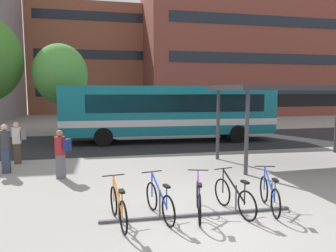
{
  "coord_description": "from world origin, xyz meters",
  "views": [
    {
      "loc": [
        -2.2,
        -6.29,
        2.96
      ],
      "look_at": [
        0.22,
        5.09,
        1.59
      ],
      "focal_mm": 32.61,
      "sensor_mm": 36.0,
      "label": 1
    }
  ],
  "objects_px": {
    "parked_bicycle_blue_4": "(269,195)",
    "transit_shelter": "(301,90)",
    "city_bus": "(168,111)",
    "parked_bicycle_blue_1": "(160,202)",
    "commuter_navy_pack_2": "(61,151)",
    "parked_bicycle_black_3": "(234,197)",
    "commuter_grey_pack_1": "(18,140)",
    "parked_bicycle_purple_2": "(199,200)",
    "street_tree_0": "(61,74)",
    "commuter_red_pack_0": "(4,145)",
    "parked_bicycle_orange_0": "(118,207)"
  },
  "relations": [
    {
      "from": "parked_bicycle_black_3",
      "to": "city_bus",
      "type": "bearing_deg",
      "value": -14.25
    },
    {
      "from": "parked_bicycle_black_3",
      "to": "transit_shelter",
      "type": "distance_m",
      "value": 6.99
    },
    {
      "from": "parked_bicycle_blue_1",
      "to": "parked_bicycle_purple_2",
      "type": "bearing_deg",
      "value": -106.7
    },
    {
      "from": "parked_bicycle_orange_0",
      "to": "commuter_navy_pack_2",
      "type": "relative_size",
      "value": 1.04
    },
    {
      "from": "parked_bicycle_blue_1",
      "to": "commuter_red_pack_0",
      "type": "bearing_deg",
      "value": 31.75
    },
    {
      "from": "commuter_grey_pack_1",
      "to": "city_bus",
      "type": "bearing_deg",
      "value": -158.95
    },
    {
      "from": "parked_bicycle_blue_1",
      "to": "street_tree_0",
      "type": "bearing_deg",
      "value": 3.08
    },
    {
      "from": "parked_bicycle_orange_0",
      "to": "commuter_red_pack_0",
      "type": "height_order",
      "value": "commuter_red_pack_0"
    },
    {
      "from": "parked_bicycle_purple_2",
      "to": "street_tree_0",
      "type": "height_order",
      "value": "street_tree_0"
    },
    {
      "from": "city_bus",
      "to": "street_tree_0",
      "type": "height_order",
      "value": "street_tree_0"
    },
    {
      "from": "parked_bicycle_blue_1",
      "to": "transit_shelter",
      "type": "distance_m",
      "value": 8.3
    },
    {
      "from": "parked_bicycle_orange_0",
      "to": "transit_shelter",
      "type": "bearing_deg",
      "value": -68.66
    },
    {
      "from": "city_bus",
      "to": "commuter_grey_pack_1",
      "type": "height_order",
      "value": "city_bus"
    },
    {
      "from": "commuter_grey_pack_1",
      "to": "parked_bicycle_blue_4",
      "type": "bearing_deg",
      "value": 129.33
    },
    {
      "from": "city_bus",
      "to": "parked_bicycle_black_3",
      "type": "xyz_separation_m",
      "value": [
        -0.64,
        -10.64,
        -1.39
      ]
    },
    {
      "from": "transit_shelter",
      "to": "commuter_grey_pack_1",
      "type": "xyz_separation_m",
      "value": [
        -11.25,
        2.09,
        -1.99
      ]
    },
    {
      "from": "parked_bicycle_blue_1",
      "to": "parked_bicycle_blue_4",
      "type": "relative_size",
      "value": 1.01
    },
    {
      "from": "commuter_navy_pack_2",
      "to": "street_tree_0",
      "type": "xyz_separation_m",
      "value": [
        -1.32,
        10.97,
        3.08
      ]
    },
    {
      "from": "commuter_red_pack_0",
      "to": "commuter_navy_pack_2",
      "type": "height_order",
      "value": "commuter_red_pack_0"
    },
    {
      "from": "city_bus",
      "to": "commuter_navy_pack_2",
      "type": "relative_size",
      "value": 7.38
    },
    {
      "from": "city_bus",
      "to": "transit_shelter",
      "type": "bearing_deg",
      "value": 126.68
    },
    {
      "from": "city_bus",
      "to": "parked_bicycle_purple_2",
      "type": "distance_m",
      "value": 10.85
    },
    {
      "from": "commuter_red_pack_0",
      "to": "commuter_grey_pack_1",
      "type": "bearing_deg",
      "value": 84.71
    },
    {
      "from": "parked_bicycle_orange_0",
      "to": "street_tree_0",
      "type": "bearing_deg",
      "value": 2.32
    },
    {
      "from": "parked_bicycle_black_3",
      "to": "street_tree_0",
      "type": "distance_m",
      "value": 16.39
    },
    {
      "from": "city_bus",
      "to": "commuter_red_pack_0",
      "type": "xyz_separation_m",
      "value": [
        -7.18,
        -5.62,
        -0.76
      ]
    },
    {
      "from": "parked_bicycle_blue_4",
      "to": "transit_shelter",
      "type": "relative_size",
      "value": 0.24
    },
    {
      "from": "parked_bicycle_blue_1",
      "to": "parked_bicycle_purple_2",
      "type": "distance_m",
      "value": 0.93
    },
    {
      "from": "city_bus",
      "to": "parked_bicycle_blue_1",
      "type": "xyz_separation_m",
      "value": [
        -2.46,
        -10.57,
        -1.39
      ]
    },
    {
      "from": "parked_bicycle_blue_1",
      "to": "commuter_red_pack_0",
      "type": "distance_m",
      "value": 6.86
    },
    {
      "from": "city_bus",
      "to": "parked_bicycle_blue_1",
      "type": "relative_size",
      "value": 7.16
    },
    {
      "from": "parked_bicycle_blue_1",
      "to": "street_tree_0",
      "type": "height_order",
      "value": "street_tree_0"
    },
    {
      "from": "parked_bicycle_black_3",
      "to": "transit_shelter",
      "type": "relative_size",
      "value": 0.24
    },
    {
      "from": "parked_bicycle_black_3",
      "to": "commuter_grey_pack_1",
      "type": "xyz_separation_m",
      "value": [
        -6.45,
        6.47,
        0.59
      ]
    },
    {
      "from": "street_tree_0",
      "to": "city_bus",
      "type": "bearing_deg",
      "value": -33.55
    },
    {
      "from": "parked_bicycle_blue_4",
      "to": "commuter_navy_pack_2",
      "type": "relative_size",
      "value": 1.02
    },
    {
      "from": "commuter_red_pack_0",
      "to": "commuter_navy_pack_2",
      "type": "distance_m",
      "value": 2.34
    },
    {
      "from": "parked_bicycle_black_3",
      "to": "commuter_red_pack_0",
      "type": "distance_m",
      "value": 8.26
    },
    {
      "from": "parked_bicycle_blue_4",
      "to": "street_tree_0",
      "type": "height_order",
      "value": "street_tree_0"
    },
    {
      "from": "parked_bicycle_blue_1",
      "to": "parked_bicycle_blue_4",
      "type": "height_order",
      "value": "same"
    },
    {
      "from": "commuter_grey_pack_1",
      "to": "street_tree_0",
      "type": "distance_m",
      "value": 8.99
    },
    {
      "from": "commuter_grey_pack_1",
      "to": "parked_bicycle_purple_2",
      "type": "bearing_deg",
      "value": 121.23
    },
    {
      "from": "street_tree_0",
      "to": "commuter_grey_pack_1",
      "type": "bearing_deg",
      "value": -94.54
    },
    {
      "from": "commuter_grey_pack_1",
      "to": "street_tree_0",
      "type": "xyz_separation_m",
      "value": [
        0.67,
        8.44,
        3.05
      ]
    },
    {
      "from": "parked_bicycle_black_3",
      "to": "commuter_grey_pack_1",
      "type": "relative_size",
      "value": 1.0
    },
    {
      "from": "street_tree_0",
      "to": "parked_bicycle_blue_4",
      "type": "bearing_deg",
      "value": -65.75
    },
    {
      "from": "parked_bicycle_blue_1",
      "to": "commuter_navy_pack_2",
      "type": "bearing_deg",
      "value": 22.58
    },
    {
      "from": "city_bus",
      "to": "parked_bicycle_blue_4",
      "type": "distance_m",
      "value": 10.75
    },
    {
      "from": "parked_bicycle_orange_0",
      "to": "transit_shelter",
      "type": "relative_size",
      "value": 0.25
    },
    {
      "from": "city_bus",
      "to": "commuter_grey_pack_1",
      "type": "bearing_deg",
      "value": 33.63
    }
  ]
}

